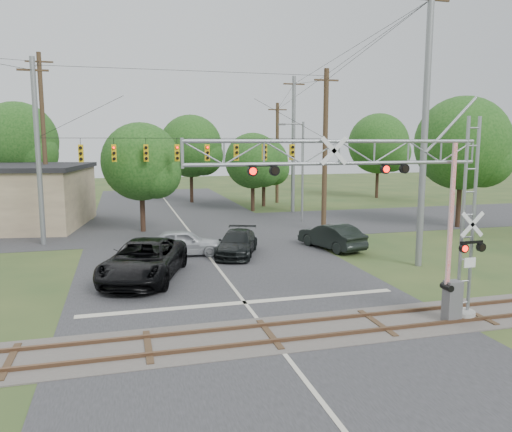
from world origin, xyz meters
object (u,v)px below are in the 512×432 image
object	(u,v)px
sedan_silver	(184,242)
car_dark	(237,243)
streetlight	(301,167)
traffic_signal_span	(205,152)
crossing_gantry	(392,199)
pickup_black	(144,260)

from	to	relation	value
sedan_silver	car_dark	bearing A→B (deg)	-98.96
car_dark	streetlight	size ratio (longest dim) A/B	0.61
traffic_signal_span	sedan_silver	bearing A→B (deg)	-112.40
crossing_gantry	traffic_signal_span	bearing A→B (deg)	100.24
traffic_signal_span	sedan_silver	size ratio (longest dim) A/B	4.41
crossing_gantry	traffic_signal_span	xyz separation A→B (m)	(-3.32, 18.36, 1.23)
pickup_black	streetlight	xyz separation A→B (m)	(12.96, 14.04, 3.54)
pickup_black	sedan_silver	size ratio (longest dim) A/B	1.52
sedan_silver	streetlight	size ratio (longest dim) A/B	0.55
crossing_gantry	streetlight	xyz separation A→B (m)	(5.05, 22.55, -0.05)
streetlight	sedan_silver	bearing A→B (deg)	-138.13
car_dark	sedan_silver	size ratio (longest dim) A/B	1.11
crossing_gantry	sedan_silver	xyz separation A→B (m)	(-5.48, 13.11, -3.77)
car_dark	streetlight	distance (m)	13.28
traffic_signal_span	sedan_silver	distance (m)	7.57
pickup_black	sedan_silver	bearing A→B (deg)	80.07
traffic_signal_span	pickup_black	size ratio (longest dim) A/B	2.90
crossing_gantry	traffic_signal_span	distance (m)	18.70
car_dark	streetlight	world-z (taller)	streetlight
traffic_signal_span	sedan_silver	xyz separation A→B (m)	(-2.17, -5.26, -5.00)
crossing_gantry	pickup_black	world-z (taller)	crossing_gantry
pickup_black	car_dark	xyz separation A→B (m)	(5.37, 3.80, -0.22)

